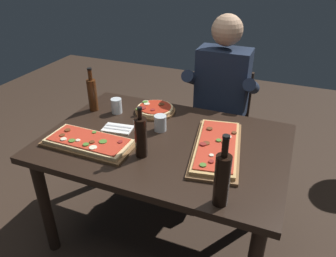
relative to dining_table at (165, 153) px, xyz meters
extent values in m
plane|color=#38281E|center=(0.00, 0.00, -0.64)|extent=(6.40, 6.40, 0.00)
cube|color=black|center=(0.00, 0.00, 0.08)|extent=(1.40, 0.96, 0.04)
cylinder|color=black|center=(-0.62, -0.40, -0.29)|extent=(0.07, 0.07, 0.70)
cylinder|color=black|center=(-0.62, 0.40, -0.29)|extent=(0.07, 0.07, 0.70)
cylinder|color=black|center=(0.62, 0.40, -0.29)|extent=(0.07, 0.07, 0.70)
cube|color=brown|center=(-0.37, -0.22, 0.10)|extent=(0.52, 0.25, 0.02)
cube|color=#E5C184|center=(-0.37, -0.22, 0.12)|extent=(0.48, 0.22, 0.02)
cube|color=red|center=(-0.37, -0.22, 0.13)|extent=(0.44, 0.19, 0.01)
cylinder|color=beige|center=(-0.42, -0.25, 0.14)|extent=(0.03, 0.03, 0.00)
cylinder|color=brown|center=(-0.33, -0.24, 0.14)|extent=(0.03, 0.03, 0.01)
cylinder|color=brown|center=(-0.54, -0.18, 0.14)|extent=(0.03, 0.03, 0.01)
cylinder|color=#4C7F2D|center=(-0.35, -0.28, 0.14)|extent=(0.03, 0.03, 0.01)
cylinder|color=#4C7F2D|center=(-0.45, -0.27, 0.14)|extent=(0.04, 0.04, 0.01)
cylinder|color=beige|center=(-0.50, -0.27, 0.14)|extent=(0.03, 0.03, 0.01)
cylinder|color=maroon|center=(-0.19, -0.18, 0.14)|extent=(0.03, 0.03, 0.01)
cylinder|color=brown|center=(-0.54, -0.24, 0.14)|extent=(0.03, 0.03, 0.00)
cylinder|color=beige|center=(-0.30, -0.28, 0.14)|extent=(0.04, 0.04, 0.00)
cylinder|color=#4C7F2D|center=(-0.38, -0.14, 0.14)|extent=(0.03, 0.03, 0.00)
cylinder|color=#4C7F2D|center=(-0.28, -0.21, 0.14)|extent=(0.04, 0.04, 0.00)
cube|color=brown|center=(0.31, 0.01, 0.10)|extent=(0.35, 0.63, 0.02)
cube|color=tan|center=(0.31, 0.01, 0.12)|extent=(0.32, 0.59, 0.02)
cube|color=red|center=(0.31, 0.01, 0.13)|extent=(0.28, 0.54, 0.01)
cylinder|color=maroon|center=(0.24, -0.03, 0.14)|extent=(0.04, 0.04, 0.01)
cylinder|color=#4C7F2D|center=(0.31, 0.04, 0.14)|extent=(0.03, 0.03, 0.01)
cylinder|color=brown|center=(0.37, 0.16, 0.14)|extent=(0.03, 0.03, 0.01)
cylinder|color=beige|center=(0.31, -0.12, 0.14)|extent=(0.02, 0.02, 0.01)
cylinder|color=beige|center=(0.35, 0.10, 0.14)|extent=(0.04, 0.04, 0.01)
cylinder|color=maroon|center=(0.33, -0.17, 0.14)|extent=(0.03, 0.03, 0.01)
cylinder|color=#4C7F2D|center=(0.37, -0.05, 0.14)|extent=(0.03, 0.03, 0.01)
cylinder|color=brown|center=(0.25, -0.01, 0.14)|extent=(0.04, 0.04, 0.00)
cylinder|color=brown|center=(0.23, 0.15, 0.14)|extent=(0.04, 0.04, 0.01)
cylinder|color=#4C7F2D|center=(0.30, -0.22, 0.14)|extent=(0.03, 0.03, 0.01)
cylinder|color=brown|center=(0.34, 0.03, 0.14)|extent=(0.03, 0.03, 0.00)
cylinder|color=brown|center=(-0.20, 0.31, 0.10)|extent=(0.27, 0.27, 0.02)
cylinder|color=#E5C184|center=(-0.20, 0.31, 0.12)|extent=(0.24, 0.24, 0.02)
cylinder|color=#B72D19|center=(-0.20, 0.31, 0.13)|extent=(0.22, 0.22, 0.01)
cylinder|color=maroon|center=(-0.19, 0.25, 0.14)|extent=(0.03, 0.03, 0.01)
cylinder|color=maroon|center=(-0.27, 0.25, 0.14)|extent=(0.04, 0.04, 0.01)
cylinder|color=beige|center=(-0.27, 0.32, 0.14)|extent=(0.04, 0.04, 0.00)
cylinder|color=#4C7F2D|center=(-0.29, 0.22, 0.14)|extent=(0.03, 0.03, 0.01)
cylinder|color=#4C7F2D|center=(-0.29, 0.35, 0.14)|extent=(0.04, 0.04, 0.01)
cylinder|color=beige|center=(-0.29, 0.35, 0.14)|extent=(0.04, 0.04, 0.00)
cylinder|color=brown|center=(-0.17, 0.35, 0.14)|extent=(0.04, 0.04, 0.00)
cylinder|color=#47230F|center=(-0.60, 0.18, 0.20)|extent=(0.06, 0.06, 0.22)
cylinder|color=#47230F|center=(-0.60, 0.18, 0.35)|extent=(0.03, 0.03, 0.07)
cylinder|color=black|center=(-0.60, 0.18, 0.39)|extent=(0.03, 0.03, 0.01)
cylinder|color=black|center=(-0.05, -0.19, 0.21)|extent=(0.07, 0.07, 0.22)
cylinder|color=black|center=(-0.05, -0.19, 0.34)|extent=(0.02, 0.02, 0.05)
cylinder|color=black|center=(-0.05, -0.19, 0.38)|extent=(0.03, 0.03, 0.01)
cylinder|color=black|center=(0.43, -0.40, 0.22)|extent=(0.07, 0.07, 0.25)
cylinder|color=black|center=(0.43, -0.40, 0.39)|extent=(0.03, 0.03, 0.09)
cylinder|color=black|center=(0.43, -0.40, 0.43)|extent=(0.03, 0.03, 0.01)
cylinder|color=silver|center=(-0.07, 0.10, 0.14)|extent=(0.08, 0.08, 0.10)
cylinder|color=silver|center=(-0.07, 0.10, 0.11)|extent=(0.06, 0.06, 0.03)
cylinder|color=silver|center=(-0.44, 0.21, 0.15)|extent=(0.07, 0.07, 0.10)
cylinder|color=silver|center=(-0.44, 0.21, 0.11)|extent=(0.06, 0.06, 0.03)
cube|color=white|center=(-0.32, 0.01, 0.10)|extent=(0.19, 0.13, 0.01)
cube|color=silver|center=(-0.32, -0.01, 0.10)|extent=(0.17, 0.03, 0.00)
cube|color=silver|center=(-0.32, 0.03, 0.10)|extent=(0.17, 0.04, 0.00)
cube|color=black|center=(0.14, 0.78, -0.21)|extent=(0.44, 0.44, 0.04)
cube|color=black|center=(0.14, 0.98, 0.02)|extent=(0.40, 0.04, 0.42)
cylinder|color=black|center=(-0.05, 0.59, -0.44)|extent=(0.04, 0.04, 0.41)
cylinder|color=black|center=(0.33, 0.59, -0.44)|extent=(0.04, 0.04, 0.41)
cylinder|color=black|center=(-0.05, 0.97, -0.44)|extent=(0.04, 0.04, 0.41)
cylinder|color=black|center=(0.33, 0.97, -0.44)|extent=(0.04, 0.04, 0.41)
cylinder|color=#23232D|center=(0.04, 0.60, -0.42)|extent=(0.11, 0.11, 0.45)
cylinder|color=#23232D|center=(0.24, 0.60, -0.42)|extent=(0.11, 0.11, 0.45)
cube|color=#23232D|center=(0.14, 0.68, -0.13)|extent=(0.34, 0.40, 0.12)
cube|color=#1E283D|center=(0.14, 0.78, 0.19)|extent=(0.38, 0.22, 0.52)
sphere|color=tan|center=(0.14, 0.78, 0.58)|extent=(0.22, 0.22, 0.22)
cylinder|color=#1E283D|center=(-0.08, 0.73, 0.21)|extent=(0.09, 0.31, 0.21)
cylinder|color=#1E283D|center=(0.36, 0.73, 0.21)|extent=(0.09, 0.31, 0.21)
camera|label=1|loc=(0.63, -1.49, 1.08)|focal=34.76mm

